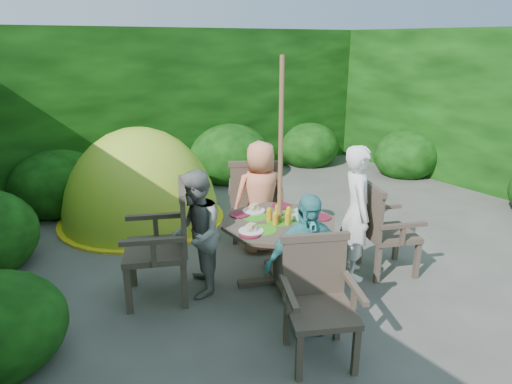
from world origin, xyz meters
TOP-DOWN VIEW (x-y plane):
  - ground at (0.00, 0.00)m, footprint 60.00×60.00m
  - hedge_enclosure at (0.00, 1.33)m, footprint 9.00×9.00m
  - patio_table at (-0.87, -0.01)m, footprint 1.48×1.48m
  - parasol_pole at (-0.87, -0.01)m, footprint 0.06×0.06m
  - garden_chair_right at (0.15, -0.42)m, footprint 0.67×0.70m
  - garden_chair_left at (-1.88, 0.39)m, footprint 0.77×0.81m
  - garden_chair_back at (-0.48, 1.01)m, footprint 0.77×0.75m
  - garden_chair_front at (-1.27, -1.03)m, footprint 0.69×0.66m
  - child_right at (-0.13, -0.31)m, footprint 0.55×0.60m
  - child_left at (-1.61, 0.29)m, footprint 0.68×0.73m
  - child_back at (-0.57, 0.73)m, footprint 0.72×0.59m
  - child_front at (-1.17, -0.75)m, footprint 0.76×0.47m
  - dome_tent at (-1.37, 2.39)m, footprint 2.34×2.34m

SIDE VIEW (x-z plane):
  - ground at x=0.00m, z-range 0.00..0.00m
  - dome_tent at x=-1.37m, z-range -1.25..1.25m
  - garden_chair_front at x=-1.27m, z-range 0.03..0.93m
  - garden_chair_right at x=0.15m, z-range 0.03..0.96m
  - garden_chair_back at x=-0.48m, z-range 0.03..1.01m
  - patio_table at x=-0.87m, z-range 0.16..0.95m
  - garden_chair_left at x=-1.88m, z-range 0.04..1.09m
  - child_front at x=-1.17m, z-range 0.00..1.21m
  - child_left at x=-1.61m, z-range 0.00..1.21m
  - child_back at x=-0.57m, z-range 0.00..1.28m
  - child_right at x=-0.13m, z-range 0.00..1.37m
  - parasol_pole at x=-0.87m, z-range 0.00..2.20m
  - hedge_enclosure at x=0.00m, z-range 0.00..2.50m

